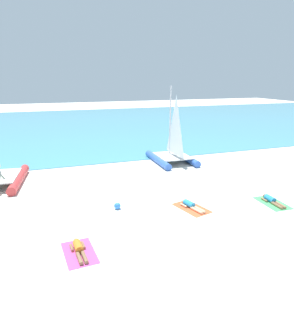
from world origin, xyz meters
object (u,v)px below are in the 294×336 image
Objects in this scene: sunbather_left at (79,249)px; sunbather_middle at (191,205)px; towel_left at (79,253)px; towel_middle at (192,208)px; beach_ball at (117,206)px; sunbather_right at (272,200)px; towel_right at (272,203)px; sailboat_blue at (172,151)px.

sunbather_left is 1.01× the size of sunbather_middle.
towel_middle is (5.78, 2.18, 0.00)m from towel_left.
beach_ball is at bearing 55.60° from towel_left.
towel_left is 10.12m from sunbather_right.
sunbather_right is 4.70× the size of beach_ball.
sunbather_left is at bearing -173.49° from sunbather_middle.
towel_left is at bearing -159.30° from towel_middle.
sunbather_middle is at bearing 21.32° from towel_left.
beach_ball is at bearing 165.95° from towel_right.
towel_right is 5.71× the size of beach_ball.
towel_middle is (-2.51, -8.08, -0.84)m from sailboat_blue.
beach_ball is (-7.76, 1.87, 0.04)m from sunbather_right.
towel_middle is 4.31m from sunbather_right.
sunbather_middle is 3.65m from beach_ball.
towel_right is at bearing 3.04° from sunbather_left.
towel_right is at bearing -10.90° from towel_middle.
towel_middle is 4.32m from towel_right.
sailboat_blue is 9.10m from towel_right.
sunbather_right is at bearing -78.50° from sailboat_blue.
beach_ball is at bearing 148.95° from sunbather_middle.
sunbather_right is (4.26, -0.81, 0.00)m from sunbather_middle.
sailboat_blue is 9.22m from beach_ball.
sunbather_middle is at bearing 168.30° from towel_right.
sunbather_middle is (5.76, 2.25, 0.13)m from towel_left.
sunbather_middle reaches higher than towel_middle.
sailboat_blue reaches higher than towel_left.
sunbather_middle and sunbather_right have the same top height.
beach_ball is at bearing 50.64° from sunbather_left.
towel_left is at bearing -124.40° from beach_ball.
sunbather_right is at bearing -25.04° from sunbather_middle.
sunbather_left and sunbather_right have the same top height.
sailboat_blue is 13.16m from sunbather_left.
towel_middle is 1.21× the size of sunbather_right.
sunbather_left is at bearing -125.00° from beach_ball.
sailboat_blue is 8.43m from sunbather_middle.
sunbather_right is (1.73, -8.83, -0.71)m from sailboat_blue.
towel_middle is at bearing -90.00° from sunbather_middle.
sailboat_blue is at bearing 51.08° from towel_left.
sailboat_blue is at bearing 103.78° from sunbather_right.
sunbather_left is (-0.01, 0.07, 0.13)m from towel_left.
sunbather_left reaches higher than towel_middle.
sailboat_blue reaches higher than sunbather_right.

